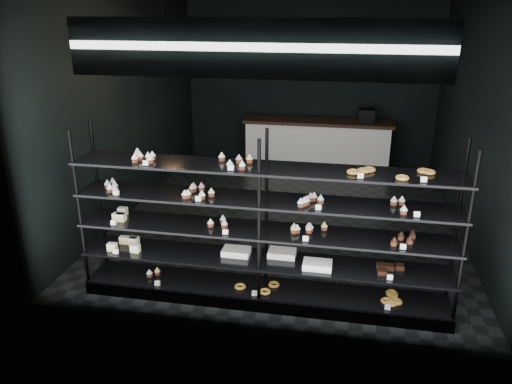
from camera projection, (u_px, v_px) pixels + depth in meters
room at (291, 114)px, 7.27m from camera, size 5.01×6.01×3.20m
display_shelf at (260, 249)px, 5.36m from camera, size 4.00×0.50×1.91m
signage at (252, 49)px, 4.17m from camera, size 3.30×0.05×0.50m
pendant_lamp at (165, 58)px, 6.41m from camera, size 0.30×0.30×0.88m
service_counter at (318, 144)px, 9.91m from camera, size 2.89×0.65×1.23m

